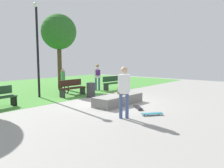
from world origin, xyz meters
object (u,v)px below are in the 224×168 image
(tree_slender_maple, at_px, (59,32))
(cyclist_on_bicycle, at_px, (63,82))
(skater_performing_trick, at_px, (124,88))
(pedestrian_with_backpack, at_px, (98,75))
(skateboard_spare, at_px, (138,107))
(skateboard_by_ledge, at_px, (152,114))
(park_bench_near_path, at_px, (113,83))
(lamp_post, at_px, (37,42))
(backpack_on_ledge, at_px, (121,91))
(concrete_ledge, at_px, (119,100))
(park_bench_far_right, at_px, (72,87))
(trash_bin, at_px, (91,90))

(tree_slender_maple, distance_m, cyclist_on_bicycle, 3.74)
(skater_performing_trick, bearing_deg, pedestrian_with_backpack, 50.87)
(skater_performing_trick, distance_m, skateboard_spare, 1.93)
(skateboard_by_ledge, xyz_separation_m, cyclist_on_bicycle, (1.46, 7.13, 0.57))
(skater_performing_trick, xyz_separation_m, park_bench_near_path, (5.43, 4.97, -0.59))
(lamp_post, bearing_deg, tree_slender_maple, 34.39)
(backpack_on_ledge, relative_size, lamp_post, 0.06)
(concrete_ledge, height_order, skater_performing_trick, skater_performing_trick)
(park_bench_far_right, bearing_deg, trash_bin, -72.19)
(concrete_ledge, xyz_separation_m, skateboard_spare, (-0.21, -1.21, -0.15))
(concrete_ledge, distance_m, backpack_on_ledge, 0.47)
(skater_performing_trick, bearing_deg, skateboard_spare, 15.39)
(skater_performing_trick, relative_size, pedestrian_with_backpack, 1.05)
(skater_performing_trick, bearing_deg, lamp_post, 85.17)
(skateboard_by_ledge, bearing_deg, trash_bin, 73.74)
(skater_performing_trick, xyz_separation_m, tree_slender_maple, (3.42, 8.14, 2.81))
(lamp_post, bearing_deg, cyclist_on_bicycle, 11.98)
(skater_performing_trick, relative_size, tree_slender_maple, 0.35)
(lamp_post, bearing_deg, skateboard_spare, -79.43)
(park_bench_far_right, xyz_separation_m, trash_bin, (0.37, -1.14, -0.09))
(skater_performing_trick, height_order, pedestrian_with_backpack, skater_performing_trick)
(pedestrian_with_backpack, bearing_deg, trash_bin, -144.51)
(concrete_ledge, relative_size, backpack_on_ledge, 8.24)
(skateboard_by_ledge, xyz_separation_m, park_bench_near_path, (4.43, 5.54, 0.42))
(concrete_ledge, xyz_separation_m, tree_slender_maple, (1.63, 6.49, 3.67))
(backpack_on_ledge, distance_m, pedestrian_with_backpack, 4.55)
(park_bench_far_right, xyz_separation_m, cyclist_on_bicycle, (0.50, 1.44, 0.15))
(cyclist_on_bicycle, bearing_deg, trash_bin, -92.99)
(park_bench_near_path, bearing_deg, pedestrian_with_backpack, 149.52)
(lamp_post, bearing_deg, skateboard_by_ledge, -85.92)
(trash_bin, distance_m, cyclist_on_bicycle, 2.60)
(park_bench_near_path, relative_size, trash_bin, 2.07)
(lamp_post, height_order, trash_bin, lamp_post)
(skateboard_by_ledge, xyz_separation_m, park_bench_far_right, (0.96, 5.68, 0.42))
(park_bench_far_right, height_order, park_bench_near_path, same)
(backpack_on_ledge, bearing_deg, pedestrian_with_backpack, 155.39)
(pedestrian_with_backpack, bearing_deg, park_bench_far_right, -170.86)
(skateboard_by_ledge, relative_size, pedestrian_with_backpack, 0.43)
(tree_slender_maple, relative_size, lamp_post, 1.02)
(skater_performing_trick, distance_m, trash_bin, 4.65)
(pedestrian_with_backpack, distance_m, cyclist_on_bicycle, 2.32)
(concrete_ledge, height_order, skateboard_by_ledge, concrete_ledge)
(cyclist_on_bicycle, bearing_deg, skateboard_by_ledge, -101.57)
(lamp_post, height_order, pedestrian_with_backpack, lamp_post)
(skater_performing_trick, xyz_separation_m, pedestrian_with_backpack, (4.50, 5.52, -0.03))
(trash_bin, bearing_deg, backpack_on_ledge, -96.52)
(concrete_ledge, distance_m, lamp_post, 5.45)
(lamp_post, bearing_deg, park_bench_near_path, -13.47)
(concrete_ledge, distance_m, park_bench_far_right, 3.49)
(skateboard_by_ledge, height_order, trash_bin, trash_bin)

